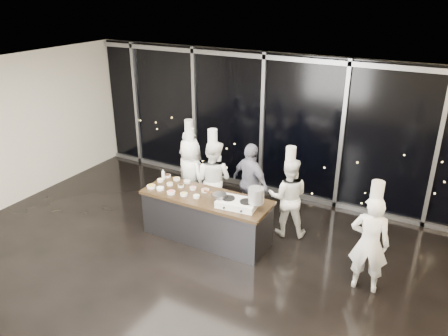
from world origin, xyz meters
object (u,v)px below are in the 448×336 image
Objects in this scene: frying_pan at (219,195)px; chef_side at (369,242)px; chef_center at (213,179)px; demo_counter at (206,217)px; stove at (237,203)px; guest at (251,183)px; chef_far_left at (190,164)px; chef_right at (288,196)px; stock_pot at (256,195)px; chef_left at (191,175)px.

frying_pan is 0.24× the size of chef_side.
chef_center is 3.40m from chef_side.
demo_counter is 3.36× the size of stove.
guest is at bearing 81.51° from frying_pan.
chef_far_left is at bearing -33.33° from chef_center.
chef_center is 1.07× the size of chef_right.
chef_right reaches higher than stock_pot.
chef_left is 1.30m from guest.
demo_counter is at bearing 15.81° from chef_right.
demo_counter is 0.95m from chef_center.
stock_pot is (0.33, 0.05, 0.21)m from stove.
chef_side is (2.56, -1.12, 0.02)m from guest.
stock_pot is at bearing 153.40° from chef_far_left.
guest is (0.73, 0.26, -0.03)m from chef_center.
chef_right is 0.96× the size of chef_side.
frying_pan is at bearing 109.11° from guest.
stock_pot is 0.16× the size of guest.
chef_left reaches higher than stock_pot.
chef_far_left reaches higher than frying_pan.
stock_pot is 0.15× the size of chef_far_left.
chef_left reaches higher than guest.
chef_right is 1.96m from chef_side.
stock_pot is at bearing 3.04° from stove.
stove is 2.29m from chef_side.
chef_left is 0.56m from chef_center.
chef_center is at bearing 111.30° from demo_counter.
guest is (0.06, 1.19, -0.23)m from frying_pan.
chef_right reaches higher than frying_pan.
stove is 0.44× the size of guest.
guest is (1.28, 0.22, 0.01)m from chef_left.
frying_pan is (0.35, -0.13, 0.61)m from demo_counter.
chef_left is (-1.57, 0.92, -0.14)m from stove.
chef_far_left is at bearing 12.03° from guest.
chef_far_left is 1.66m from guest.
stock_pot is at bearing -7.47° from chef_side.
chef_side is at bearing -4.93° from stove.
chef_center is at bearing 148.05° from stock_pot.
guest is at bearing -30.24° from chef_side.
stock_pot is (0.68, 0.10, 0.11)m from frying_pan.
stock_pot is at bearing -1.97° from demo_counter.
demo_counter is 1.60m from chef_right.
guest reaches higher than stock_pot.
chef_far_left is at bearing 131.24° from frying_pan.
stock_pot is at bearing 178.77° from chef_left.
chef_center is (0.91, -0.54, 0.03)m from chef_far_left.
chef_far_left reaches higher than chef_right.
stove is 0.36m from frying_pan.
stock_pot is at bearing 145.73° from chef_center.
chef_far_left is at bearing 148.43° from stock_pot.
chef_center is at bearing 119.92° from frying_pan.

